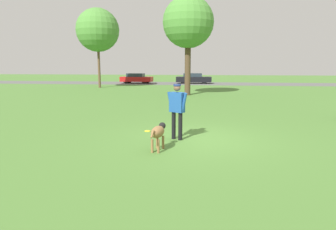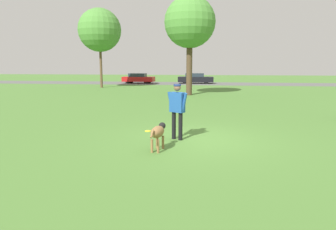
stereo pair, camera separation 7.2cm
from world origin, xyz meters
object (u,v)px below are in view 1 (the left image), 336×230
at_px(parked_car_red, 136,78).
at_px(tree_far_left, 98,30).
at_px(frisbee, 147,131).
at_px(parked_car_black, 194,78).
at_px(dog, 158,132).
at_px(person, 177,106).
at_px(tree_mid_center, 188,23).

bearing_deg(parked_car_red, tree_far_left, -103.29).
relative_size(frisbee, parked_car_black, 0.05).
height_order(dog, parked_car_red, parked_car_red).
distance_m(dog, tree_far_left, 24.58).
xyz_separation_m(parked_car_red, parked_car_black, (7.26, 0.40, 0.00)).
bearing_deg(parked_car_black, dog, -90.17).
bearing_deg(frisbee, tree_far_left, 114.14).
height_order(frisbee, tree_far_left, tree_far_left).
xyz_separation_m(frisbee, tree_far_left, (-8.82, 19.69, 5.78)).
bearing_deg(frisbee, person, -41.91).
distance_m(dog, tree_mid_center, 16.27).
bearing_deg(dog, parked_car_red, 23.02).
bearing_deg(parked_car_black, tree_far_left, -140.41).
relative_size(person, parked_car_red, 0.44).
bearing_deg(parked_car_black, tree_mid_center, -90.20).
height_order(dog, frisbee, dog).
bearing_deg(tree_far_left, person, -64.29).
bearing_deg(tree_mid_center, tree_far_left, 145.50).
bearing_deg(dog, tree_mid_center, 9.26).
bearing_deg(tree_mid_center, parked_car_red, 117.55).
relative_size(dog, tree_far_left, 0.14).
height_order(person, frisbee, person).
xyz_separation_m(person, tree_mid_center, (-0.50, 14.21, 4.42)).
xyz_separation_m(person, frisbee, (-1.16, 1.04, -1.06)).
bearing_deg(tree_far_left, tree_mid_center, -34.50).
bearing_deg(dog, frisbee, 26.98).
bearing_deg(parked_car_black, person, -89.34).
xyz_separation_m(dog, parked_car_red, (-7.41, 29.53, 0.13)).
bearing_deg(dog, parked_car_black, 9.23).
height_order(tree_far_left, parked_car_black, tree_far_left).
height_order(frisbee, parked_car_black, parked_car_black).
bearing_deg(dog, person, -8.61).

